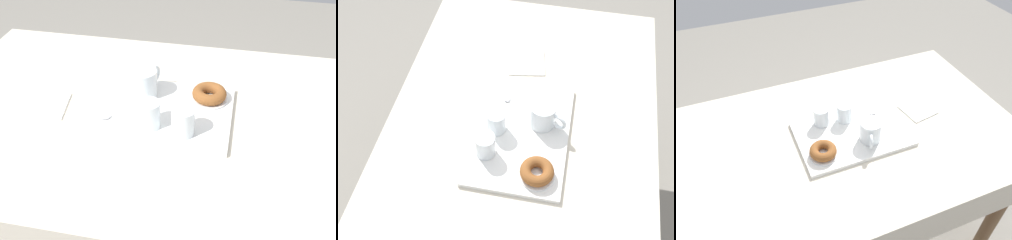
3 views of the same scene
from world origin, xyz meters
TOP-DOWN VIEW (x-y plane):
  - dining_table at (0.00, 0.00)m, footprint 1.43×0.91m
  - serving_tray at (-0.00, -0.01)m, footprint 0.45×0.31m
  - tea_mug_left at (0.05, -0.07)m, footprint 0.09×0.13m
  - water_glass_near at (-0.10, 0.09)m, footprint 0.06×0.06m
  - water_glass_far at (0.00, 0.08)m, footprint 0.06×0.06m
  - donut_plate_left at (-0.15, -0.08)m, footprint 0.11×0.11m
  - sugar_donut_left at (-0.15, -0.08)m, footprint 0.11×0.11m
  - teaspoon_near at (0.15, 0.07)m, footprint 0.12×0.06m
  - paper_napkin at (0.34, 0.03)m, footprint 0.15×0.15m

SIDE VIEW (x-z plane):
  - dining_table at x=0.00m, z-range 0.29..1.06m
  - paper_napkin at x=0.34m, z-range 0.76..0.77m
  - serving_tray at x=0.00m, z-range 0.76..0.78m
  - donut_plate_left at x=-0.15m, z-range 0.78..0.79m
  - teaspoon_near at x=0.15m, z-range 0.78..0.79m
  - sugar_donut_left at x=-0.15m, z-range 0.79..0.82m
  - water_glass_far at x=0.00m, z-range 0.78..0.86m
  - water_glass_near at x=-0.10m, z-range 0.78..0.86m
  - tea_mug_left at x=0.05m, z-range 0.78..0.87m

